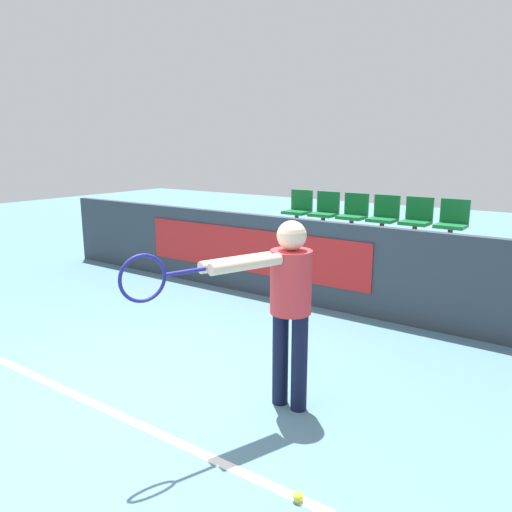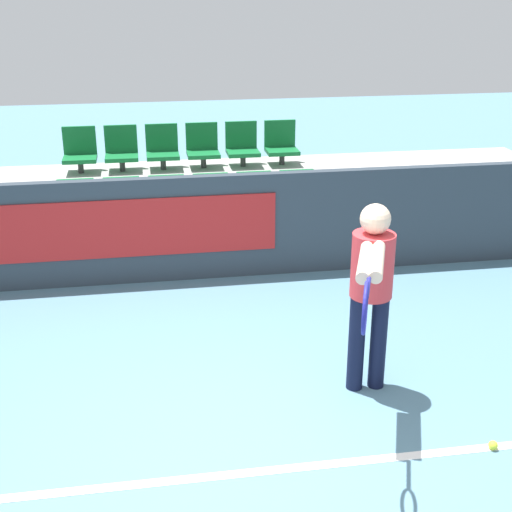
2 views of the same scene
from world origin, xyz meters
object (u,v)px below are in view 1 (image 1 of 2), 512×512
Objects in this scene: stadium_chair_0 at (264,239)px; tennis_ball at (298,497)px; stadium_chair_11 at (452,220)px; tennis_player at (283,296)px; stadium_chair_7 at (325,210)px; stadium_chair_2 at (322,246)px; stadium_chair_9 at (384,215)px; stadium_chair_4 at (390,255)px; stadium_chair_3 at (354,251)px; stadium_chair_8 at (354,212)px; stadium_chair_6 at (299,208)px; stadium_chair_1 at (292,243)px; stadium_chair_5 at (428,260)px; stadium_chair_10 at (417,217)px.

tennis_ball is (3.07, -4.11, -0.61)m from stadium_chair_0.
stadium_chair_11 is 0.36× the size of tennis_player.
stadium_chair_7 is 8.36× the size of tennis_ball.
stadium_chair_2 is 1.00× the size of stadium_chair_9.
stadium_chair_3 is at bearing 180.00° from stadium_chair_4.
stadium_chair_3 is 1.00× the size of stadium_chair_8.
stadium_chair_7 is at bearing 115.81° from stadium_chair_2.
stadium_chair_9 is 0.36× the size of tennis_player.
tennis_player reaches higher than stadium_chair_0.
stadium_chair_0 is 1.00× the size of stadium_chair_2.
stadium_chair_4 reaches higher than tennis_ball.
stadium_chair_2 is 1.91m from stadium_chair_11.
stadium_chair_8 is at bearing 0.00° from stadium_chair_7.
stadium_chair_6 is 0.51m from stadium_chair_7.
stadium_chair_3 is 1.13m from stadium_chair_9.
stadium_chair_2 is at bearing -145.43° from stadium_chair_11.
stadium_chair_7 is 1.02m from stadium_chair_9.
stadium_chair_7 is at bearing 134.26° from tennis_player.
stadium_chair_4 is at bearing -34.57° from stadium_chair_7.
stadium_chair_0 is at bearing -157.54° from stadium_chair_11.
stadium_chair_0 is 1.00× the size of stadium_chair_1.
stadium_chair_5 is (1.54, 0.00, 0.00)m from stadium_chair_2.
stadium_chair_11 is 5.29m from tennis_ball.
stadium_chair_10 is (2.05, 0.00, 0.00)m from stadium_chair_6.
stadium_chair_6 is 6.09m from tennis_ball.
stadium_chair_8 is (1.02, 1.06, 0.39)m from stadium_chair_0.
tennis_ball is (2.56, -5.17, -1.00)m from stadium_chair_7.
stadium_chair_3 is at bearing 180.00° from stadium_chair_5.
stadium_chair_9 reaches higher than stadium_chair_0.
stadium_chair_4 is 3.28m from tennis_player.
tennis_player reaches higher than stadium_chair_6.
stadium_chair_2 and stadium_chair_5 have the same top height.
stadium_chair_8 reaches higher than stadium_chair_2.
stadium_chair_7 and stadium_chair_9 have the same top height.
tennis_ball is at bearing -59.29° from stadium_chair_6.
stadium_chair_0 is 0.51m from stadium_chair_1.
stadium_chair_0 is 4.05m from tennis_player.
stadium_chair_5 is 1.00× the size of stadium_chair_10.
stadium_chair_8 is at bearing 111.59° from tennis_ball.
stadium_chair_0 is at bearing -115.81° from stadium_chair_7.
stadium_chair_9 is 1.00× the size of stadium_chair_10.
stadium_chair_8 is at bearing 64.19° from stadium_chair_1.
stadium_chair_8 is 5.65m from tennis_ball.
stadium_chair_5 is at bearing -45.95° from stadium_chair_9.
stadium_chair_0 is at bearing 147.07° from tennis_player.
stadium_chair_6 reaches higher than stadium_chair_2.
stadium_chair_2 is at bearing -134.05° from stadium_chair_10.
stadium_chair_7 is at bearing 180.00° from stadium_chair_11.
stadium_chair_0 is at bearing -152.67° from stadium_chair_10.
stadium_chair_1 is at bearing 180.00° from stadium_chair_2.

